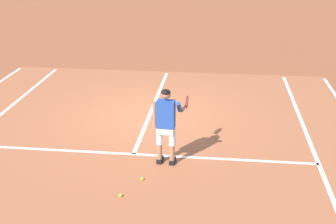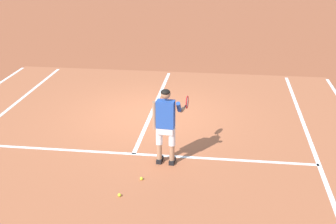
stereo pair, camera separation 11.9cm
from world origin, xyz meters
name	(u,v)px [view 2 (the right image)]	position (x,y,z in m)	size (l,w,h in m)	color
ground_plane	(151,115)	(0.00, 0.00, 0.00)	(80.00, 80.00, 0.00)	#9E5133
court_inner_surface	(145,129)	(0.00, -0.97, 0.00)	(10.98, 10.34, 0.00)	#B2603D
line_service	(134,154)	(0.00, -2.40, 0.00)	(8.23, 0.10, 0.01)	white
line_centre_service	(155,105)	(0.00, 0.80, 0.00)	(0.10, 6.40, 0.01)	white
line_singles_right	(309,138)	(4.12, -0.97, 0.00)	(0.10, 9.94, 0.01)	white
tennis_player	(166,121)	(0.79, -2.71, 0.99)	(0.69, 1.10, 1.71)	black
tennis_ball_near_feet	(141,179)	(0.39, -3.52, 0.03)	(0.07, 0.07, 0.07)	#CCE02D
tennis_ball_by_baseline	(119,195)	(0.08, -4.19, 0.03)	(0.07, 0.07, 0.07)	#CCE02D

